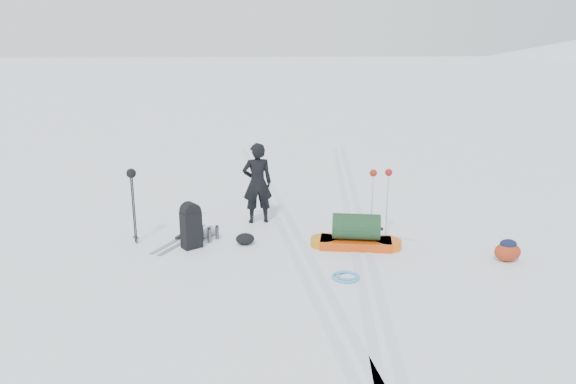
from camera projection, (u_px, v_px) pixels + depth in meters
name	position (u px, v px, depth m)	size (l,w,h in m)	color
ground	(297.00, 247.00, 9.75)	(200.00, 200.00, 0.00)	white
ski_tracks	(324.00, 229.00, 10.65)	(3.38, 17.97, 0.01)	silver
skier	(257.00, 183.00, 10.87)	(0.58, 0.38, 1.59)	black
pulk_sled	(356.00, 235.00, 9.68)	(1.63, 0.76, 0.60)	#CF420C
expedition_rucksack	(193.00, 226.00, 9.68)	(0.61, 0.87, 0.81)	black
ski_poles_black	(132.00, 183.00, 9.65)	(0.17, 0.18, 1.35)	black
ski_poles_silver	(381.00, 181.00, 9.91)	(0.41, 0.15, 1.28)	silver
touring_skis_grey	(183.00, 239.00, 10.11)	(1.02, 1.57, 0.06)	gray
touring_skis_white	(377.00, 231.00, 10.54)	(1.33, 1.23, 0.06)	silver
rope_coil	(346.00, 276.00, 8.48)	(0.55, 0.55, 0.05)	#50A0C4
small_daypack	(508.00, 250.00, 9.10)	(0.52, 0.46, 0.37)	maroon
thermos_pair	(213.00, 234.00, 10.02)	(0.21, 0.23, 0.28)	#55585D
stuff_sack	(245.00, 239.00, 9.84)	(0.38, 0.32, 0.20)	black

